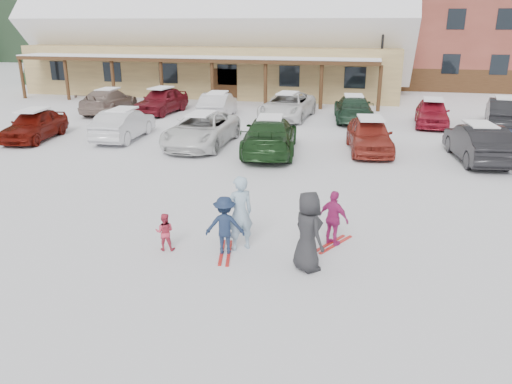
% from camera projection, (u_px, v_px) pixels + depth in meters
% --- Properties ---
extents(ground, '(160.00, 160.00, 0.00)m').
position_uv_depth(ground, '(236.00, 240.00, 12.79)').
color(ground, white).
rests_on(ground, ground).
extents(day_lodge, '(29.12, 12.50, 10.38)m').
position_uv_depth(day_lodge, '(217.00, 40.00, 39.20)').
color(day_lodge, tan).
rests_on(day_lodge, ground).
extents(lamp_post, '(0.50, 0.25, 5.71)m').
position_uv_depth(lamp_post, '(382.00, 54.00, 33.33)').
color(lamp_post, black).
rests_on(lamp_post, ground).
extents(conifer_0, '(4.40, 4.40, 10.20)m').
position_uv_depth(conifer_0, '(40.00, 17.00, 44.10)').
color(conifer_0, black).
rests_on(conifer_0, ground).
extents(conifer_2, '(5.28, 5.28, 12.24)m').
position_uv_depth(conifer_2, '(74.00, 7.00, 55.64)').
color(conifer_2, black).
rests_on(conifer_2, ground).
extents(conifer_3, '(3.96, 3.96, 9.18)m').
position_uv_depth(conifer_3, '(405.00, 24.00, 50.45)').
color(conifer_3, black).
rests_on(conifer_3, ground).
extents(adult_skier, '(0.82, 0.77, 1.88)m').
position_uv_depth(adult_skier, '(240.00, 213.00, 12.01)').
color(adult_skier, '#95B5CC').
rests_on(adult_skier, ground).
extents(toddler_red, '(0.52, 0.44, 0.95)m').
position_uv_depth(toddler_red, '(165.00, 232.00, 12.12)').
color(toddler_red, '#C9344D').
rests_on(toddler_red, ground).
extents(child_navy, '(1.03, 0.72, 1.45)m').
position_uv_depth(child_navy, '(225.00, 226.00, 11.85)').
color(child_navy, '#192743').
rests_on(child_navy, ground).
extents(skis_child_navy, '(0.49, 1.41, 0.03)m').
position_uv_depth(skis_child_navy, '(225.00, 252.00, 12.08)').
color(skis_child_navy, red).
rests_on(skis_child_navy, ground).
extents(child_magenta, '(0.90, 0.71, 1.42)m').
position_uv_depth(child_magenta, '(334.00, 219.00, 12.30)').
color(child_magenta, '#AF256E').
rests_on(child_magenta, ground).
extents(skis_child_magenta, '(0.86, 1.32, 0.03)m').
position_uv_depth(skis_child_magenta, '(332.00, 244.00, 12.53)').
color(skis_child_magenta, red).
rests_on(skis_child_magenta, ground).
extents(bystander_dark, '(1.03, 1.07, 1.84)m').
position_uv_depth(bystander_dark, '(308.00, 231.00, 11.01)').
color(bystander_dark, '#262629').
rests_on(bystander_dark, ground).
extents(parked_car_0, '(2.16, 4.33, 1.42)m').
position_uv_depth(parked_car_0, '(34.00, 125.00, 23.49)').
color(parked_car_0, '#5C0E07').
rests_on(parked_car_0, ground).
extents(parked_car_1, '(1.75, 4.42, 1.43)m').
position_uv_depth(parked_car_1, '(124.00, 124.00, 23.57)').
color(parked_car_1, silver).
rests_on(parked_car_1, ground).
extents(parked_car_2, '(2.46, 5.26, 1.46)m').
position_uv_depth(parked_car_2, '(202.00, 130.00, 22.31)').
color(parked_car_2, white).
rests_on(parked_car_2, ground).
extents(parked_car_3, '(2.76, 5.51, 1.54)m').
position_uv_depth(parked_car_3, '(270.00, 135.00, 21.01)').
color(parked_car_3, '#193818').
rests_on(parked_car_3, ground).
extents(parked_car_4, '(2.30, 4.50, 1.47)m').
position_uv_depth(parked_car_4, '(369.00, 135.00, 21.28)').
color(parked_car_4, maroon).
rests_on(parked_car_4, ground).
extents(parked_car_5, '(2.14, 4.70, 1.49)m').
position_uv_depth(parked_car_5, '(478.00, 143.00, 19.86)').
color(parked_car_5, black).
rests_on(parked_car_5, ground).
extents(parked_car_7, '(2.35, 5.13, 1.45)m').
position_uv_depth(parked_car_7, '(109.00, 101.00, 30.42)').
color(parked_car_7, gray).
rests_on(parked_car_7, ground).
extents(parked_car_8, '(2.22, 4.67, 1.54)m').
position_uv_depth(parked_car_8, '(161.00, 101.00, 30.30)').
color(parked_car_8, maroon).
rests_on(parked_car_8, ground).
extents(parked_car_9, '(1.96, 4.56, 1.46)m').
position_uv_depth(parked_car_9, '(218.00, 105.00, 28.84)').
color(parked_car_9, silver).
rests_on(parked_car_9, ground).
extents(parked_car_10, '(2.90, 5.53, 1.48)m').
position_uv_depth(parked_car_10, '(287.00, 106.00, 28.58)').
color(parked_car_10, white).
rests_on(parked_car_10, ground).
extents(parked_car_11, '(2.50, 5.10, 1.43)m').
position_uv_depth(parked_car_11, '(353.00, 108.00, 27.93)').
color(parked_car_11, '#1E3827').
rests_on(parked_car_11, ground).
extents(parked_car_12, '(1.93, 4.28, 1.43)m').
position_uv_depth(parked_car_12, '(432.00, 112.00, 26.65)').
color(parked_car_12, maroon).
rests_on(parked_car_12, ground).
extents(parked_car_13, '(2.34, 4.88, 1.54)m').
position_uv_depth(parked_car_13, '(504.00, 113.00, 26.29)').
color(parked_car_13, black).
rests_on(parked_car_13, ground).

